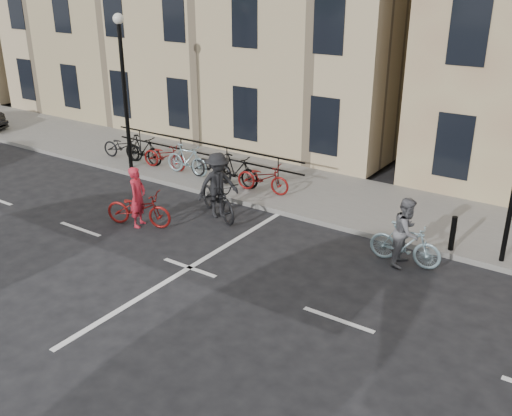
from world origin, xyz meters
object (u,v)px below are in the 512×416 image
Objects in this scene: cyclist_pink at (138,206)px; cyclist_dark at (218,192)px; cyclist_grey at (406,238)px; lamp_post at (123,73)px.

cyclist_dark is (1.43, 1.79, 0.16)m from cyclist_pink.
cyclist_grey is at bearing -92.66° from cyclist_pink.
cyclist_grey is 0.79× the size of cyclist_dark.
cyclist_grey is 5.59m from cyclist_dark.
cyclist_grey is at bearing -59.70° from cyclist_dark.
cyclist_dark reaches higher than cyclist_pink.
lamp_post reaches higher than cyclist_grey.
lamp_post reaches higher than cyclist_dark.
cyclist_grey is at bearing -6.77° from lamp_post.
lamp_post reaches higher than cyclist_pink.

